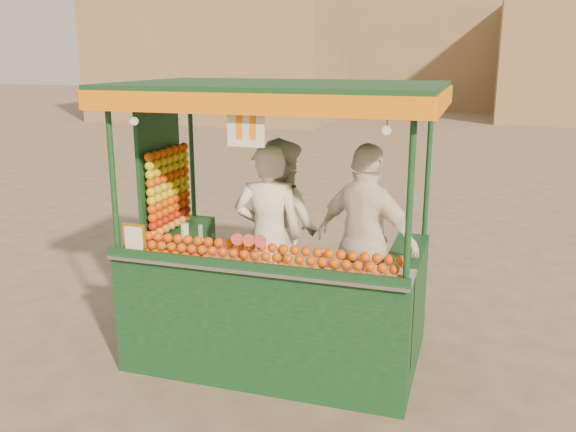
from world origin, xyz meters
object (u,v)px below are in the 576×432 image
(vendor_middle, at_px, (282,225))
(vendor_right, at_px, (366,242))
(juice_cart, at_px, (268,275))
(vendor_left, at_px, (268,236))

(vendor_middle, relative_size, vendor_right, 0.98)
(juice_cart, distance_m, vendor_middle, 0.61)
(vendor_left, xyz_separation_m, vendor_middle, (0.00, 0.38, 0.00))
(vendor_right, bearing_deg, juice_cart, 33.29)
(vendor_middle, height_order, vendor_right, vendor_right)
(vendor_left, height_order, vendor_right, vendor_right)
(vendor_left, bearing_deg, vendor_right, 165.64)
(vendor_right, bearing_deg, vendor_middle, 0.29)
(juice_cart, height_order, vendor_left, juice_cart)
(juice_cart, bearing_deg, vendor_middle, 94.66)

